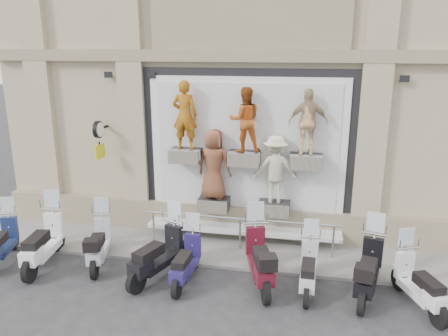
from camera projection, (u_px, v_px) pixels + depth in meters
The scene contains 15 objects.
ground at pixel (225, 293), 9.30m from camera, with size 90.00×90.00×0.00m, color #2C2C2E.
sidewalk at pixel (240, 248), 11.27m from camera, with size 16.00×2.20×0.08m, color gray.
building at pixel (266, 17), 14.28m from camera, with size 14.00×8.60×12.00m, color tan, non-canonical shape.
shop_vitrine at pixel (247, 155), 11.23m from camera, with size 5.60×0.83×4.30m.
guard_rail at pixel (240, 235), 11.06m from camera, with size 5.06×0.10×0.93m, color #9EA0A5, non-canonical shape.
clock_sign_bracket at pixel (99, 135), 11.60m from camera, with size 0.10×0.80×1.02m.
scooter_a at pixel (1, 234), 10.49m from camera, with size 0.52×1.80×1.46m, color #16224D, non-canonical shape.
scooter_b at pixel (42, 233), 10.26m from camera, with size 0.61×2.08×1.69m, color white, non-canonical shape.
scooter_c at pixel (98, 235), 10.34m from camera, with size 0.54×1.85×1.50m, color #A9B1B8, non-canonical shape.
scooter_d at pixel (157, 245), 9.70m from camera, with size 0.59×2.01×1.63m, color black, non-canonical shape.
scooter_e at pixel (186, 253), 9.55m from camera, with size 0.51×1.76×1.43m, color #1E1650, non-canonical shape.
scooter_f at pixel (260, 249), 9.45m from camera, with size 0.60×2.07×1.68m, color #4D0D19, non-canonical shape.
scooter_g at pixel (309, 260), 9.23m from camera, with size 0.51×1.75×1.42m, color #B3B6BB, non-canonical shape.
scooter_h at pixel (369, 260), 9.00m from camera, with size 0.59×2.02×1.64m, color black, non-canonical shape.
scooter_i at pixel (421, 274), 8.61m from camera, with size 0.53×1.81×1.47m, color silver, non-canonical shape.
Camera 1 is at (1.57, -8.07, 5.10)m, focal length 35.00 mm.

